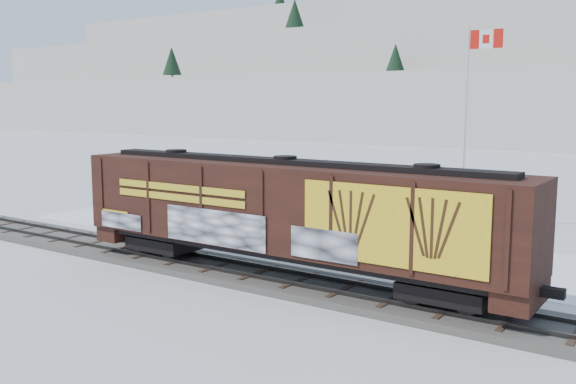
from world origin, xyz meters
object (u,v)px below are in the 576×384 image
Objects in this scene: hopper_railcar at (285,210)px; flagpole at (466,157)px; car_silver at (318,230)px; car_white at (419,240)px; car_dark at (429,239)px.

flagpole is at bearing 82.06° from hopper_railcar.
car_silver is 5.13m from car_white.
flagpole is at bearing -5.66° from car_white.
flagpole is 2.17× the size of car_dark.
hopper_railcar is 8.07m from car_white.
flagpole reaches higher than car_white.
flagpole is 2.55× the size of car_silver.
hopper_railcar reaches higher than car_silver.
car_silver is 5.51m from car_dark.
hopper_railcar is at bearing -97.94° from flagpole.
car_silver is at bearing 89.22° from car_white.
car_dark is at bearing -83.89° from flagpole.
hopper_railcar is at bearing -135.70° from car_silver.
car_dark is at bearing -54.32° from car_silver.
hopper_railcar is at bearing 156.22° from car_dark.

